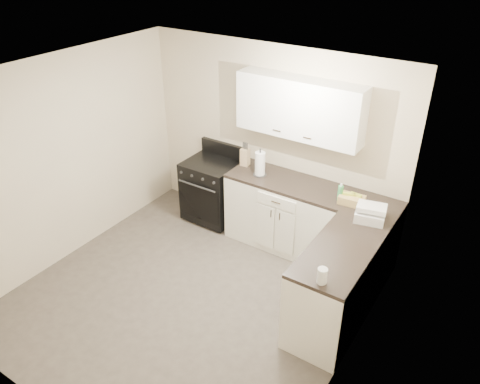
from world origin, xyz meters
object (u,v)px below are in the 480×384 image
Objects in this scene: knife_block at (245,157)px; countertop_grill at (370,215)px; wicker_basket at (352,200)px; stove at (212,190)px; paper_towel at (260,164)px.

knife_block is 1.85m from countertop_grill.
knife_block is at bearing 174.25° from wicker_basket.
countertop_grill is (2.30, -0.26, 0.54)m from stove.
countertop_grill is (0.29, -0.21, 0.01)m from wicker_basket.
stove is 3.66× the size of knife_block.
stove is at bearing 160.88° from countertop_grill.
knife_block is 1.54m from wicker_basket.
knife_block reaches higher than wicker_basket.
paper_towel is (0.30, -0.13, 0.04)m from knife_block.
wicker_basket is at bearing -1.46° from stove.
stove is at bearing -172.42° from knife_block.
paper_towel is 1.10× the size of wicker_basket.
knife_block is 0.83× the size of wicker_basket.
knife_block is (0.48, 0.10, 0.60)m from stove.
stove is at bearing 178.54° from wicker_basket.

